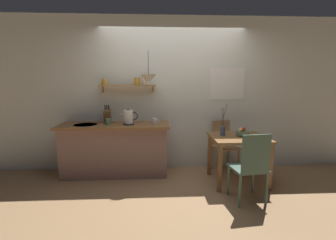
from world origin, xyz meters
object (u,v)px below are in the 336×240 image
(dining_table, at_px, (238,144))
(dining_chair_near, at_px, (251,165))
(knife_block, at_px, (107,116))
(coffee_mug_spare, at_px, (155,121))
(coffee_mug_by_sink, at_px, (108,122))
(electric_kettle, at_px, (128,117))
(twig_vase, at_px, (223,130))
(fruit_bowl, at_px, (242,132))
(dining_chair_far, at_px, (223,143))
(pendant_lamp, at_px, (148,79))

(dining_table, height_order, dining_chair_near, dining_chair_near)
(dining_chair_near, xyz_separation_m, knife_block, (-2.05, 1.24, 0.48))
(coffee_mug_spare, bearing_deg, knife_block, 165.74)
(dining_table, bearing_deg, coffee_mug_by_sink, 169.81)
(dining_chair_near, relative_size, coffee_mug_by_sink, 7.73)
(coffee_mug_by_sink, bearing_deg, dining_table, -10.19)
(electric_kettle, relative_size, coffee_mug_spare, 2.21)
(coffee_mug_by_sink, relative_size, coffee_mug_spare, 0.99)
(twig_vase, bearing_deg, fruit_bowl, -8.76)
(fruit_bowl, bearing_deg, dining_chair_near, -100.39)
(electric_kettle, bearing_deg, twig_vase, -10.80)
(dining_chair_far, xyz_separation_m, twig_vase, (-0.15, -0.45, 0.34))
(dining_table, height_order, coffee_mug_by_sink, coffee_mug_by_sink)
(dining_table, bearing_deg, knife_block, 165.10)
(electric_kettle, relative_size, pendant_lamp, 0.54)
(dining_chair_near, bearing_deg, coffee_mug_by_sink, 152.46)
(coffee_mug_spare, bearing_deg, pendant_lamp, 177.11)
(dining_chair_near, height_order, electric_kettle, electric_kettle)
(twig_vase, bearing_deg, dining_table, -20.56)
(dining_table, distance_m, knife_block, 2.22)
(dining_chair_near, distance_m, fruit_bowl, 0.78)
(dining_chair_far, relative_size, coffee_mug_by_sink, 7.20)
(dining_chair_near, bearing_deg, fruit_bowl, 79.61)
(knife_block, relative_size, pendant_lamp, 0.61)
(dining_chair_far, relative_size, electric_kettle, 3.22)
(dining_chair_near, distance_m, electric_kettle, 2.03)
(dining_chair_near, xyz_separation_m, fruit_bowl, (0.13, 0.72, 0.27))
(dining_chair_far, xyz_separation_m, coffee_mug_by_sink, (-1.99, -0.17, 0.44))
(dining_table, relative_size, pendant_lamp, 1.66)
(dining_chair_near, distance_m, pendant_lamp, 2.02)
(electric_kettle, xyz_separation_m, coffee_mug_by_sink, (-0.34, -0.00, -0.07))
(dining_chair_near, distance_m, coffee_mug_spare, 1.67)
(dining_chair_near, height_order, coffee_mug_by_sink, coffee_mug_by_sink)
(twig_vase, bearing_deg, coffee_mug_spare, 165.85)
(knife_block, xyz_separation_m, coffee_mug_spare, (0.81, -0.21, -0.07))
(fruit_bowl, height_order, twig_vase, twig_vase)
(dining_chair_near, relative_size, twig_vase, 1.85)
(twig_vase, xyz_separation_m, coffee_mug_spare, (-1.07, 0.27, 0.10))
(dining_chair_far, height_order, coffee_mug_spare, coffee_mug_spare)
(electric_kettle, distance_m, knife_block, 0.42)
(knife_block, bearing_deg, coffee_mug_spare, -14.26)
(fruit_bowl, relative_size, coffee_mug_spare, 1.68)
(dining_chair_near, relative_size, knife_block, 3.06)
(dining_table, distance_m, dining_chair_near, 0.68)
(fruit_bowl, xyz_separation_m, twig_vase, (-0.30, 0.05, 0.03))
(dining_chair_far, bearing_deg, fruit_bowl, -73.13)
(twig_vase, distance_m, coffee_mug_spare, 1.11)
(twig_vase, bearing_deg, dining_chair_far, 71.73)
(dining_chair_near, distance_m, twig_vase, 0.84)
(dining_chair_near, height_order, pendant_lamp, pendant_lamp)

